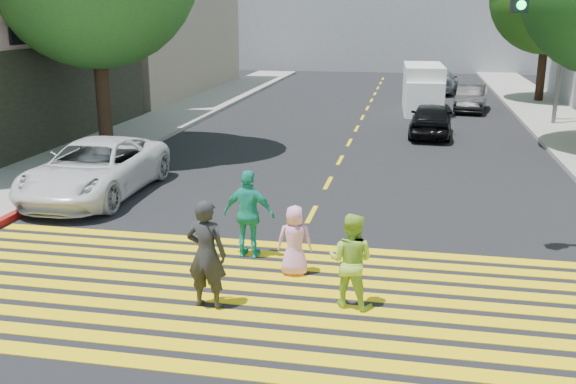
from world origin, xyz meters
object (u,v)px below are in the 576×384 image
(pedestrian_child, at_px, (295,241))
(dark_car_near, at_px, (431,119))
(pedestrian_woman, at_px, (351,261))
(silver_car, at_px, (440,82))
(pedestrian_man, at_px, (206,254))
(white_van, at_px, (423,90))
(pedestrian_extra, at_px, (249,214))
(white_sedan, at_px, (95,169))
(dark_car_parked, at_px, (471,98))

(pedestrian_child, xyz_separation_m, dark_car_near, (2.74, 14.57, 0.01))
(pedestrian_woman, height_order, silver_car, pedestrian_woman)
(pedestrian_man, distance_m, white_van, 22.91)
(silver_car, height_order, white_van, white_van)
(silver_car, bearing_deg, pedestrian_extra, 87.61)
(white_sedan, bearing_deg, dark_car_near, 48.65)
(pedestrian_man, relative_size, pedestrian_woman, 1.15)
(silver_car, bearing_deg, white_sedan, 75.35)
(white_sedan, relative_size, dark_car_near, 1.34)
(white_sedan, bearing_deg, white_van, 62.18)
(pedestrian_child, relative_size, white_sedan, 0.25)
(pedestrian_woman, distance_m, dark_car_near, 15.80)
(pedestrian_child, distance_m, dark_car_near, 14.83)
(dark_car_parked, bearing_deg, pedestrian_child, -94.45)
(pedestrian_extra, height_order, white_sedan, pedestrian_extra)
(pedestrian_child, height_order, white_van, white_van)
(pedestrian_child, xyz_separation_m, white_sedan, (-6.17, 4.23, 0.07))
(pedestrian_man, bearing_deg, white_sedan, -44.27)
(pedestrian_woman, bearing_deg, white_van, -81.05)
(pedestrian_woman, height_order, pedestrian_extra, pedestrian_extra)
(pedestrian_child, bearing_deg, pedestrian_woman, 127.87)
(dark_car_near, height_order, silver_car, silver_car)
(dark_car_near, bearing_deg, pedestrian_woman, 86.84)
(dark_car_parked, relative_size, white_van, 0.79)
(silver_car, relative_size, dark_car_parked, 1.23)
(pedestrian_woman, distance_m, white_sedan, 9.08)
(white_sedan, xyz_separation_m, silver_car, (9.70, 24.59, -0.06))
(dark_car_near, distance_m, white_van, 6.44)
(pedestrian_extra, relative_size, dark_car_near, 0.45)
(dark_car_near, bearing_deg, pedestrian_man, 79.04)
(pedestrian_woman, relative_size, pedestrian_extra, 0.91)
(pedestrian_woman, bearing_deg, dark_car_parked, -86.75)
(white_sedan, height_order, dark_car_parked, white_sedan)
(pedestrian_woman, relative_size, silver_car, 0.35)
(white_van, bearing_deg, dark_car_near, -89.91)
(pedestrian_extra, relative_size, silver_car, 0.38)
(pedestrian_woman, bearing_deg, silver_car, -82.24)
(white_sedan, relative_size, silver_car, 1.13)
(pedestrian_woman, xyz_separation_m, white_sedan, (-7.32, 5.37, -0.07))
(pedestrian_woman, height_order, pedestrian_child, pedestrian_woman)
(white_van, bearing_deg, pedestrian_child, -99.14)
(pedestrian_woman, bearing_deg, white_sedan, -23.98)
(silver_car, bearing_deg, pedestrian_woman, 92.35)
(white_sedan, height_order, dark_car_near, white_sedan)
(pedestrian_child, height_order, pedestrian_extra, pedestrian_extra)
(pedestrian_man, height_order, silver_car, pedestrian_man)
(white_sedan, height_order, silver_car, white_sedan)
(pedestrian_woman, distance_m, pedestrian_child, 1.63)
(pedestrian_man, distance_m, white_sedan, 7.70)
(pedestrian_woman, bearing_deg, pedestrian_extra, -27.97)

